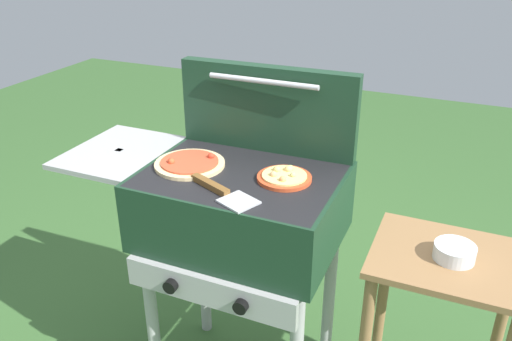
# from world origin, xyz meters

# --- Properties ---
(grill) EXTENTS (0.96, 0.53, 0.90)m
(grill) POSITION_xyz_m (-0.01, -0.00, 0.76)
(grill) COLOR #193823
(grill) RESTS_ON ground_plane
(grill_lid_open) EXTENTS (0.63, 0.09, 0.30)m
(grill_lid_open) POSITION_xyz_m (0.00, 0.21, 1.05)
(grill_lid_open) COLOR #193823
(grill_lid_open) RESTS_ON grill
(pizza_cheese) EXTENTS (0.17, 0.17, 0.03)m
(pizza_cheese) POSITION_xyz_m (0.14, 0.01, 0.91)
(pizza_cheese) COLOR #C64723
(pizza_cheese) RESTS_ON grill
(pizza_pepperoni) EXTENTS (0.23, 0.23, 0.03)m
(pizza_pepperoni) POSITION_xyz_m (-0.18, -0.02, 0.91)
(pizza_pepperoni) COLOR beige
(pizza_pepperoni) RESTS_ON grill
(spatula) EXTENTS (0.26, 0.16, 0.02)m
(spatula) POSITION_xyz_m (0.00, -0.15, 0.91)
(spatula) COLOR #B7BABF
(spatula) RESTS_ON grill
(prep_table) EXTENTS (0.44, 0.36, 0.76)m
(prep_table) POSITION_xyz_m (0.66, 0.00, 0.54)
(prep_table) COLOR olive
(prep_table) RESTS_ON ground_plane
(topping_bowl_near) EXTENTS (0.12, 0.12, 0.04)m
(topping_bowl_near) POSITION_xyz_m (0.67, -0.01, 0.78)
(topping_bowl_near) COLOR silver
(topping_bowl_near) RESTS_ON prep_table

